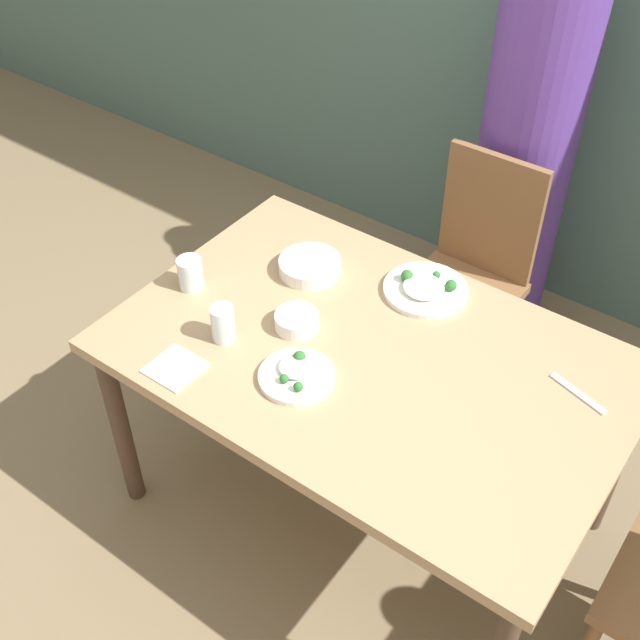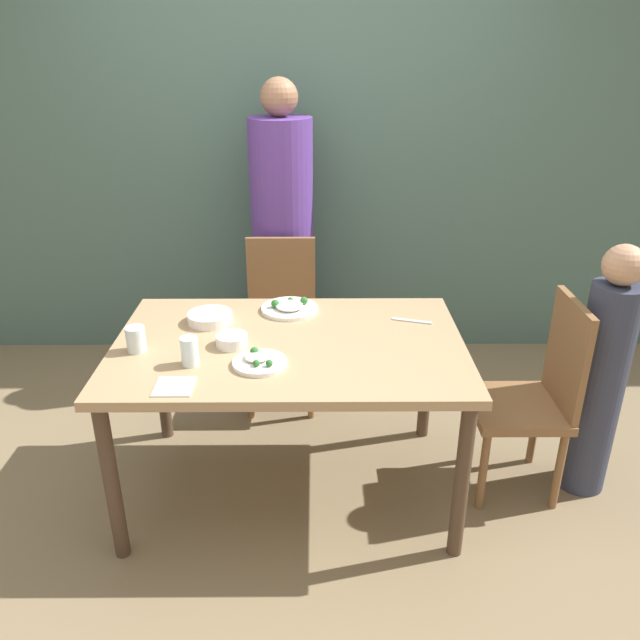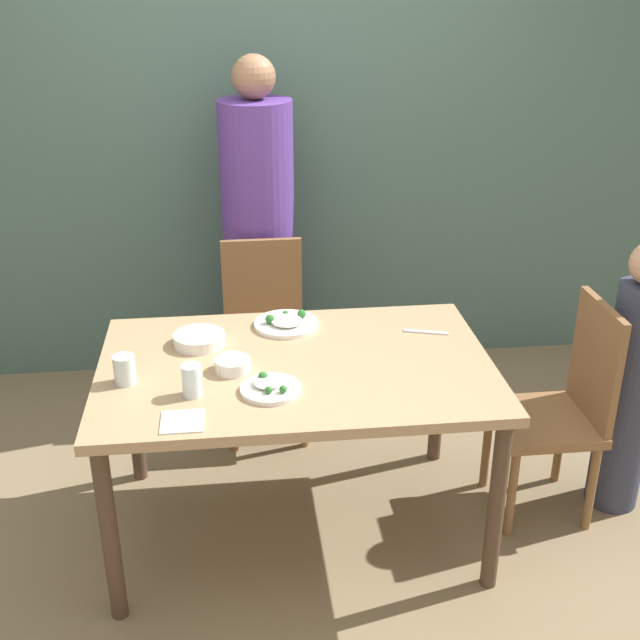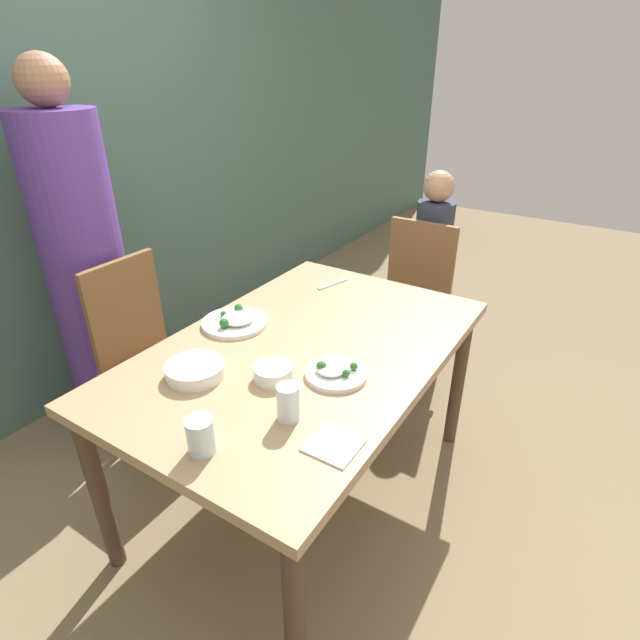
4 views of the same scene
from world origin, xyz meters
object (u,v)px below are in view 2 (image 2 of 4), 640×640
Objects in this scene: bowl_curry at (210,317)px; plate_rice_adult at (259,361)px; glass_water_tall at (190,351)px; chair_child_spot at (535,393)px; person_child at (600,380)px; person_adult at (283,246)px; chair_adult_spot at (281,319)px.

bowl_curry is 0.47m from plate_rice_adult.
glass_water_tall is (-0.01, -0.40, 0.03)m from bowl_curry.
person_child is (0.27, -0.00, 0.07)m from chair_child_spot.
person_adult is 1.01m from bowl_curry.
person_child is at bearing -6.12° from bowl_curry.
chair_child_spot reaches higher than glass_water_tall.
bowl_curry is at bearing 87.89° from glass_water_tall.
person_adult is 1.37m from plate_rice_adult.
plate_rice_adult is at bearing -91.14° from person_adult.
chair_child_spot reaches higher than plate_rice_adult.
chair_child_spot is at bearing 8.35° from glass_water_tall.
person_child reaches higher than glass_water_tall.
person_adult is at bearing 141.20° from person_child.
chair_child_spot is 4.64× the size of bowl_curry.
chair_adult_spot is 0.79× the size of person_child.
plate_rice_adult is (-1.46, -0.22, 0.21)m from person_child.
glass_water_tall reaches higher than plate_rice_adult.
chair_adult_spot is 0.46m from person_adult.
person_adult reaches higher than plate_rice_adult.
chair_adult_spot is at bearing 88.47° from plate_rice_adult.
chair_adult_spot is 1.00× the size of chair_child_spot.
person_child is 10.12× the size of glass_water_tall.
bowl_curry is 0.40m from glass_water_tall.
person_adult is 8.69× the size of bowl_curry.
glass_water_tall is at bearing -172.95° from person_child.
glass_water_tall is (-1.72, -0.21, 0.25)m from person_child.
person_adult is 1.48× the size of person_child.
person_adult reaches higher than bowl_curry.
person_child is at bearing 8.40° from plate_rice_adult.
chair_adult_spot is at bearing -90.00° from person_adult.
person_child reaches higher than chair_adult_spot.
person_child is 5.46× the size of plate_rice_adult.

